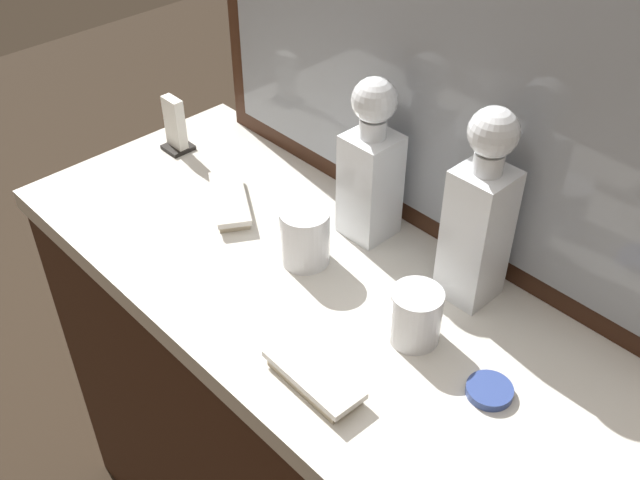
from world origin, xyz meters
name	(u,v)px	position (x,y,z in m)	size (l,w,h in m)	color
dresser	(320,444)	(0.00, 0.00, 0.42)	(1.11, 0.48, 0.84)	#381E11
dresser_mirror	(431,41)	(0.00, 0.22, 1.16)	(0.95, 0.03, 0.65)	#381E11
crystal_decanter_far_right	(371,175)	(-0.04, 0.14, 0.95)	(0.08, 0.08, 0.28)	white
crystal_decanter_front	(478,225)	(0.17, 0.15, 0.97)	(0.08, 0.08, 0.31)	white
crystal_tumbler_rear	(415,318)	(0.18, 0.01, 0.88)	(0.07, 0.07, 0.08)	white
crystal_tumbler_front	(305,239)	(-0.05, 0.02, 0.88)	(0.08, 0.08, 0.09)	white
silver_brush_rear	(314,377)	(0.14, -0.15, 0.85)	(0.15, 0.06, 0.02)	#B7A88C
silver_brush_left	(230,201)	(-0.25, 0.02, 0.85)	(0.17, 0.13, 0.02)	#B7A88C
porcelain_dish	(489,391)	(0.31, 0.01, 0.85)	(0.06, 0.06, 0.01)	#33478C
napkin_holder	(176,128)	(-0.47, 0.06, 0.89)	(0.05, 0.05, 0.11)	black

